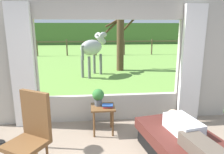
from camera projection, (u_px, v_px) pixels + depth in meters
name	position (u px, v px, depth m)	size (l,w,h in m)	color
back_wall_with_window	(110.00, 62.00, 4.30)	(5.20, 0.12, 2.55)	#ADA599
curtain_panel_left	(23.00, 68.00, 4.00)	(0.44, 0.10, 2.40)	silver
curtain_panel_right	(191.00, 64.00, 4.34)	(0.44, 0.10, 2.40)	silver
outdoor_pasture_lawn	(96.00, 55.00, 15.13)	(36.00, 21.68, 0.02)	olive
distant_hill_ridge	(93.00, 34.00, 24.37)	(36.00, 2.00, 2.40)	#496C33
recliner_sofa	(186.00, 150.00, 3.04)	(1.19, 1.83, 0.42)	black
reclining_person	(189.00, 133.00, 2.92)	(0.44, 1.43, 0.22)	silver
rocking_chair	(31.00, 134.00, 2.84)	(0.75, 0.82, 1.12)	brown
side_table	(103.00, 111.00, 3.91)	(0.44, 0.44, 0.52)	brown
potted_plant	(98.00, 96.00, 3.90)	(0.22, 0.22, 0.32)	#4C5156
book_stack	(108.00, 106.00, 3.84)	(0.21, 0.16, 0.06)	#B22D28
horse	(93.00, 48.00, 8.34)	(1.32, 1.68, 1.73)	#B2B2AD
pasture_tree	(120.00, 39.00, 9.34)	(1.27, 0.80, 2.70)	#4C3823
pasture_fence_line	(96.00, 45.00, 14.58)	(16.10, 0.10, 1.10)	brown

